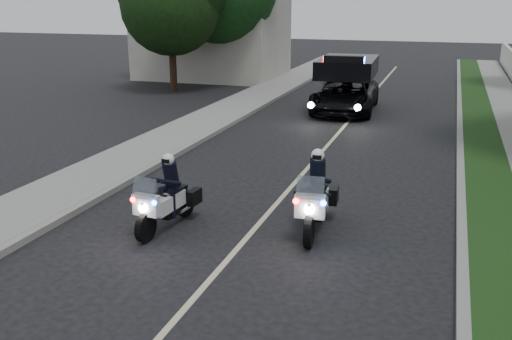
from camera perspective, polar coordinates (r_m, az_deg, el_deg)
The scene contains 14 objects.
ground at distance 8.78m, azimuth -8.99°, elevation -15.49°, with size 120.00×120.00×0.00m, color black.
curb_right at distance 17.16m, azimuth 19.52°, elevation 0.26°, with size 0.20×60.00×0.15m, color gray.
grass_verge at distance 17.20m, azimuth 21.85°, elevation 0.06°, with size 1.20×60.00×0.16m, color #193814.
curb_left at distance 18.79m, azimuth -6.24°, elevation 2.52°, with size 0.20×60.00×0.15m, color gray.
sidewalk_left at distance 19.27m, azimuth -9.22°, elevation 2.76°, with size 2.00×60.00×0.16m, color gray.
building_far at distance 35.27m, azimuth -4.32°, elevation 14.79°, with size 8.00×6.00×7.00m, color #A8A396.
lane_marking at distance 17.54m, azimuth 6.05°, elevation 1.26°, with size 0.12×50.00×0.01m, color #BFB78C.
police_moto_left at distance 12.34m, azimuth -8.68°, elevation -5.63°, with size 0.65×1.87×1.59m, color silver, non-canonical shape.
police_moto_right at distance 12.13m, azimuth 5.80°, elevation -5.91°, with size 0.71×2.02×1.72m, color silver, non-canonical shape.
police_suv at distance 24.90m, azimuth 8.74°, elevation 5.75°, with size 2.46×5.32×2.59m, color black.
bicycle at distance 31.38m, azimuth 7.50°, elevation 8.04°, with size 0.58×1.65×0.86m, color black.
cyclist at distance 31.38m, azimuth 7.50°, elevation 8.04°, with size 0.59×0.40×1.65m, color black.
tree_left_near at distance 32.82m, azimuth -3.27°, elevation 8.53°, with size 5.99×5.99×9.98m, color #164418, non-canonical shape.
tree_left_far at distance 30.32m, azimuth -8.09°, elevation 7.72°, with size 4.97×4.97×8.28m, color black, non-canonical shape.
Camera 1 is at (3.58, -6.53, 4.65)m, focal length 40.54 mm.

